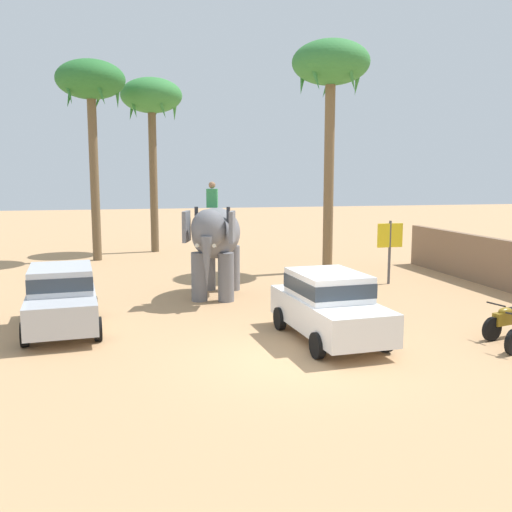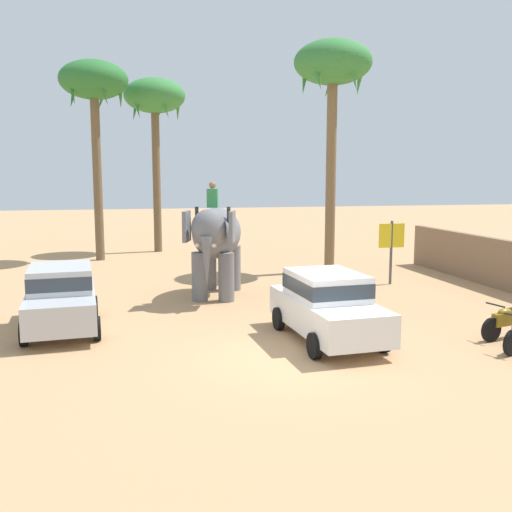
{
  "view_description": "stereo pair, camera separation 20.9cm",
  "coord_description": "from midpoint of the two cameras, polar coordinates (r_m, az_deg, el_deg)",
  "views": [
    {
      "loc": [
        -3.73,
        -11.73,
        4.06
      ],
      "look_at": [
        0.39,
        5.18,
        1.6
      ],
      "focal_mm": 39.84,
      "sensor_mm": 36.0,
      "label": 1
    },
    {
      "loc": [
        -3.52,
        -11.78,
        4.06
      ],
      "look_at": [
        0.39,
        5.18,
        1.6
      ],
      "focal_mm": 39.84,
      "sensor_mm": 36.0,
      "label": 2
    }
  ],
  "objects": [
    {
      "name": "ground_plane",
      "position": [
        12.96,
        3.35,
        -10.23
      ],
      "size": [
        120.0,
        120.0,
        0.0
      ],
      "primitive_type": "plane",
      "color": "tan"
    },
    {
      "name": "car_sedan_foreground",
      "position": [
        14.24,
        6.89,
        -4.72
      ],
      "size": [
        2.06,
        4.19,
        1.7
      ],
      "color": "white",
      "rests_on": "ground"
    },
    {
      "name": "car_parked_far_side",
      "position": [
        15.89,
        -19.29,
        -3.78
      ],
      "size": [
        2.1,
        4.21,
        1.7
      ],
      "color": "#B7BABF",
      "rests_on": "ground"
    },
    {
      "name": "elephant_with_mahout",
      "position": [
        19.04,
        -4.42,
        1.78
      ],
      "size": [
        2.57,
        4.02,
        3.88
      ],
      "color": "slate",
      "rests_on": "ground"
    },
    {
      "name": "motorcycle_mid_row",
      "position": [
        15.7,
        23.7,
        -5.89
      ],
      "size": [
        1.77,
        0.65,
        0.94
      ],
      "color": "black",
      "rests_on": "ground"
    },
    {
      "name": "palm_tree_behind_elephant",
      "position": [
        28.68,
        -16.46,
        15.99
      ],
      "size": [
        3.2,
        3.2,
        9.41
      ],
      "color": "brown",
      "rests_on": "ground"
    },
    {
      "name": "palm_tree_near_hut",
      "position": [
        31.19,
        -10.64,
        15.01
      ],
      "size": [
        3.2,
        3.2,
        9.12
      ],
      "color": "brown",
      "rests_on": "ground"
    },
    {
      "name": "palm_tree_left_of_road",
      "position": [
        24.64,
        7.26,
        17.94
      ],
      "size": [
        3.2,
        3.2,
        9.57
      ],
      "color": "brown",
      "rests_on": "ground"
    },
    {
      "name": "signboard_yellow",
      "position": [
        21.88,
        13.03,
        1.61
      ],
      "size": [
        1.0,
        0.1,
        2.4
      ],
      "color": "#4C4C51",
      "rests_on": "ground"
    }
  ]
}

